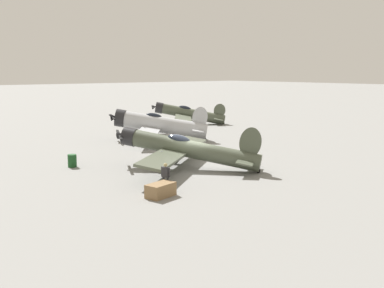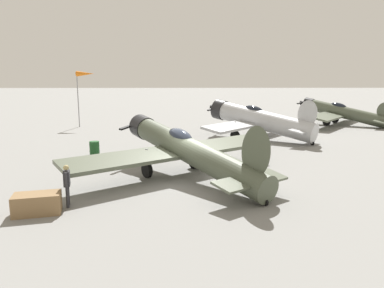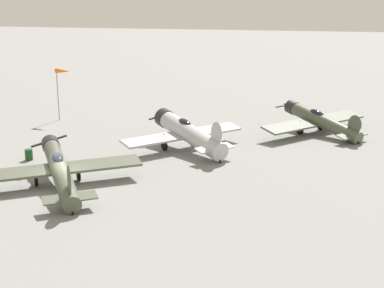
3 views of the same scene
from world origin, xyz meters
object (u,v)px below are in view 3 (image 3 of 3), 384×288
airplane_mid_apron (187,132)px  airplane_far_line (319,121)px  airplane_foreground (59,169)px  windsock_mast (63,73)px  fuel_drum (29,155)px

airplane_mid_apron → airplane_far_line: bearing=-100.6°
airplane_foreground → windsock_mast: windsock_mast is taller
airplane_foreground → airplane_far_line: size_ratio=0.94×
airplane_foreground → fuel_drum: airplane_foreground is taller
windsock_mast → airplane_mid_apron: bearing=-116.7°
airplane_far_line → windsock_mast: windsock_mast is taller
airplane_far_line → fuel_drum: size_ratio=12.39×
airplane_foreground → windsock_mast: (19.95, 10.12, 3.75)m
airplane_mid_apron → fuel_drum: airplane_mid_apron is taller
airplane_far_line → windsock_mast: (-0.89, 27.04, 3.83)m
airplane_mid_apron → windsock_mast: (8.09, 16.11, 3.58)m
airplane_foreground → windsock_mast: size_ratio=1.86×
airplane_mid_apron → airplane_far_line: size_ratio=0.90×
airplane_mid_apron → fuel_drum: size_ratio=11.10×
airplane_far_line → fuel_drum: (-15.22, 22.81, -0.92)m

